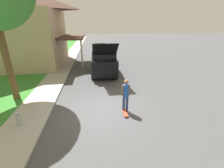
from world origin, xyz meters
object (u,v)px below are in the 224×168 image
skateboarder (126,94)px  fire_hydrant (18,119)px  suv_parked (103,60)px  skateboard (125,112)px  car_down_street (100,49)px

skateboarder → fire_hydrant: bearing=-171.2°
suv_parked → skateboard: (0.63, -6.63, -1.15)m
skateboarder → skateboard: skateboarder is taller
suv_parked → fire_hydrant: size_ratio=7.48×
skateboarder → skateboard: bearing=-103.1°
suv_parked → car_down_street: suv_parked is taller
skateboard → suv_parked: bearing=95.4°
skateboarder → fire_hydrant: skateboarder is taller
car_down_street → skateboard: size_ratio=5.21×
skateboard → car_down_street: bearing=91.5°
suv_parked → skateboarder: suv_parked is taller
car_down_street → fire_hydrant: 17.61m
skateboarder → car_down_street: bearing=91.7°
skateboarder → skateboard: (-0.06, -0.24, -0.90)m
suv_parked → skateboarder: bearing=-83.9°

